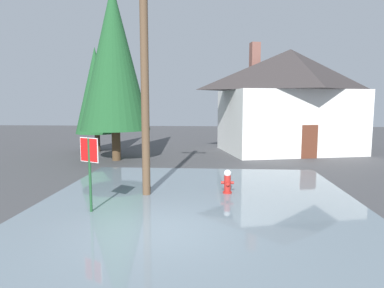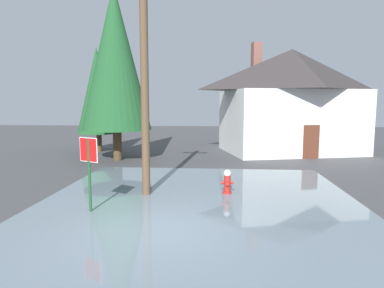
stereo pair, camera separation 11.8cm
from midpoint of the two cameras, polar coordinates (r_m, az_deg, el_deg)
The scene contains 9 objects.
ground_plane at distance 9.00m, azimuth -5.71°, elevation -14.87°, with size 80.00×80.00×0.10m, color #424244.
flood_puddle at distance 11.07m, azimuth 0.91°, elevation -10.18°, with size 10.47×11.90×0.06m, color slate.
lane_stop_bar at distance 7.57m, azimuth -9.78°, elevation -18.87°, with size 3.42×0.30×0.01m, color silver.
stop_sign_near at distance 10.43m, azimuth -17.15°, elevation -2.56°, with size 0.65×0.34×2.28m.
fire_hydrant at distance 12.30m, azimuth 5.69°, elevation -6.44°, with size 0.46×0.39×0.92m.
utility_pole at distance 11.90m, azimuth -8.24°, elevation 11.15°, with size 1.60×0.28×8.01m.
house at distance 23.65m, azimuth 15.83°, elevation 7.23°, with size 10.19×8.15×7.32m.
pine_tree_tall_left at distance 23.77m, azimuth -15.99°, elevation 8.58°, with size 2.78×2.78×6.95m.
pine_tree_mid_left at distance 19.97m, azimuth -13.16°, elevation 13.87°, with size 3.92×3.92×9.80m.
Camera 1 is at (1.38, -8.24, 3.28)m, focal length 31.76 mm.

